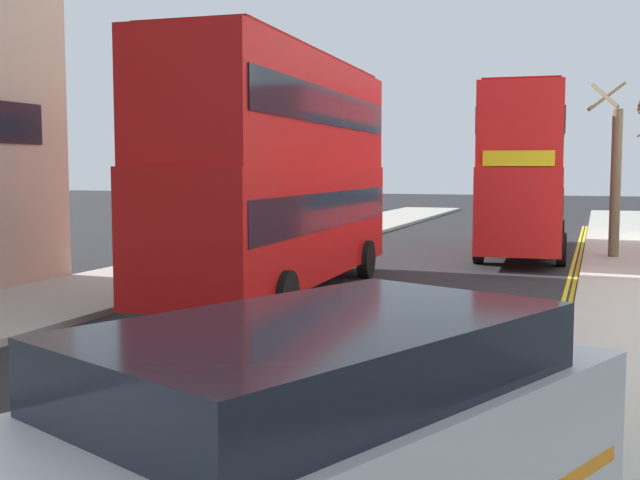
% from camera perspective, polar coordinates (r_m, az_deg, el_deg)
% --- Properties ---
extents(sidewalk_left, '(4.00, 80.00, 0.14)m').
position_cam_1_polar(sidewalk_left, '(21.17, -13.54, -2.95)').
color(sidewalk_left, '#ADA89E').
rests_on(sidewalk_left, ground).
extents(kerb_line_outer, '(0.10, 56.00, 0.01)m').
position_cam_1_polar(kerb_line_outer, '(15.88, 17.21, -5.96)').
color(kerb_line_outer, yellow).
rests_on(kerb_line_outer, ground).
extents(kerb_line_inner, '(0.10, 56.00, 0.01)m').
position_cam_1_polar(kerb_line_inner, '(15.88, 16.63, -5.94)').
color(kerb_line_inner, yellow).
rests_on(kerb_line_inner, ground).
extents(double_decker_bus_away, '(3.11, 10.89, 5.64)m').
position_cam_1_polar(double_decker_bus_away, '(18.81, -2.79, 5.23)').
color(double_decker_bus_away, '#B20F0F').
rests_on(double_decker_bus_away, ground).
extents(double_decker_bus_oncoming, '(3.18, 10.91, 5.64)m').
position_cam_1_polar(double_decker_bus_oncoming, '(28.69, 14.53, 5.05)').
color(double_decker_bus_oncoming, red).
rests_on(double_decker_bus_oncoming, ground).
extents(street_tree_mid, '(1.87, 1.85, 5.86)m').
position_cam_1_polar(street_tree_mid, '(27.43, 20.50, 4.53)').
color(street_tree_mid, '#6B6047').
rests_on(street_tree_mid, sidewalk_right).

